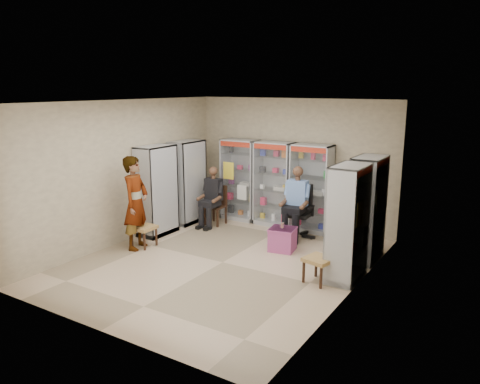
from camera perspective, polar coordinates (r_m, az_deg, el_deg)
The scene contains 18 objects.
floor at distance 8.99m, azimuth -2.13°, elevation -8.56°, with size 6.00×6.00×0.00m, color tan.
room_shell at distance 8.47m, azimuth -2.24°, elevation 3.94°, with size 5.02×6.02×3.01m.
cabinet_back_left at distance 11.59m, azimuth 0.03°, elevation 1.51°, with size 0.90×0.50×2.00m, color #A2A5A9.
cabinet_back_mid at distance 11.13m, azimuth 4.19°, elevation 1.00°, with size 0.90×0.50×2.00m, color silver.
cabinet_back_right at distance 10.74m, azimuth 8.68°, elevation 0.44°, with size 0.90×0.50×2.00m, color #A0A3A7.
cabinet_right_far at distance 9.17m, azimuth 15.24°, elevation -2.01°, with size 0.50×0.90×2.00m, color #B1B3B8.
cabinet_right_near at distance 8.15m, azimuth 12.99°, elevation -3.72°, with size 0.50×0.90×2.00m, color silver.
cabinet_left_far at distance 11.37m, azimuth -6.44°, elevation 1.20°, with size 0.50×0.90×2.00m, color #B8BCC0.
cabinet_left_near at distance 10.55m, azimuth -10.13°, elevation 0.17°, with size 0.50×0.90×2.00m, color #AFB2B6.
wooden_chair at distance 11.25m, azimuth -3.02°, elevation -1.63°, with size 0.42×0.42×0.94m, color #311B13.
seated_customer at distance 11.16m, azimuth -3.18°, elevation -0.69°, with size 0.44×0.60×1.34m, color black, non-canonical shape.
office_chair at distance 10.32m, azimuth 7.10°, elevation -2.36°, with size 0.64×0.64×1.18m, color black.
seated_shopkeeper at distance 10.24m, azimuth 7.01°, elevation -1.56°, with size 0.49×0.69×1.50m, color #73B7E5, non-canonical shape.
pink_trunk at distance 9.57m, azimuth 5.20°, elevation -5.76°, with size 0.49×0.47×0.47m, color #A1406E.
tea_glass at distance 9.51m, azimuth 5.18°, elevation -4.06°, with size 0.07×0.07×0.11m, color #632908.
woven_stool_a at distance 8.15m, azimuth 9.54°, elevation -9.36°, with size 0.44×0.44×0.44m, color #A47445.
woven_stool_b at distance 9.97m, azimuth -11.61°, elevation -5.29°, with size 0.44×0.44×0.44m, color #96653F.
standing_man at distance 9.70m, azimuth -12.59°, elevation -1.31°, with size 0.70×0.46×1.92m, color gray.
Camera 1 is at (4.69, -6.93, 3.28)m, focal length 35.00 mm.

